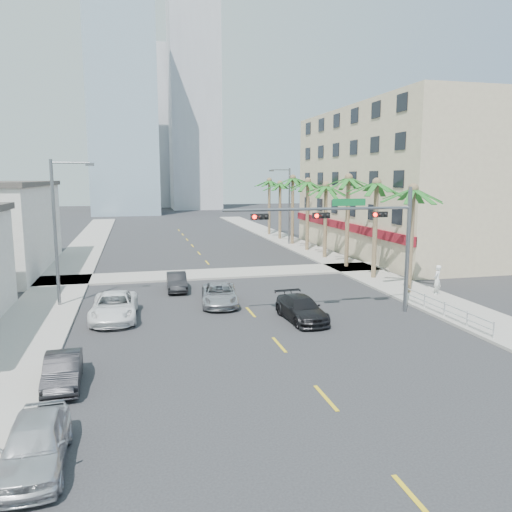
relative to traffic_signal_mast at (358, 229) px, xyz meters
The scene contains 27 objects.
ground 11.06m from the traffic_signal_mast, 126.03° to the right, with size 260.00×260.00×0.00m, color #262628.
sidewalk_right 14.44m from the traffic_signal_mast, 62.71° to the left, with size 4.00×120.00×0.15m, color gray.
sidewalk_left 22.05m from the traffic_signal_mast, 145.89° to the left, with size 4.00×120.00×0.15m, color gray.
sidewalk_cross 15.99m from the traffic_signal_mast, 112.38° to the left, with size 80.00×4.00×0.15m, color gray.
building_right 27.47m from the traffic_signal_mast, 53.68° to the left, with size 15.25×28.00×15.00m.
tower_far_left 90.14m from the traffic_signal_mast, 99.00° to the left, with size 14.00×14.00×48.00m, color #99B2C6.
tower_far_right 105.10m from the traffic_signal_mast, 88.20° to the left, with size 12.00×12.00×60.00m, color #ADADB2.
tower_far_center 118.45m from the traffic_signal_mast, 94.29° to the left, with size 16.00×16.00×42.00m, color #ADADB2.
traffic_signal_mast is the anchor object (origin of this frame).
palm_tree_0 7.37m from the traffic_signal_mast, 34.84° to the left, with size 4.80×4.80×7.80m.
palm_tree_1 11.18m from the traffic_signal_mast, 57.84° to the left, with size 4.80×4.80×8.16m.
palm_tree_2 15.81m from the traffic_signal_mast, 68.07° to the left, with size 4.80×4.80×8.52m.
palm_tree_3 20.59m from the traffic_signal_mast, 73.51° to the left, with size 4.80×4.80×7.80m.
palm_tree_4 25.63m from the traffic_signal_mast, 76.83° to the left, with size 4.80×4.80×8.16m.
palm_tree_5 30.72m from the traffic_signal_mast, 79.05° to the left, with size 4.80×4.80×8.52m.
palm_tree_6 35.78m from the traffic_signal_mast, 80.63° to the left, with size 4.80×4.80×7.80m.
palm_tree_7 40.93m from the traffic_signal_mast, 81.82° to the left, with size 4.80×4.80×8.16m.
streetlight_left 17.84m from the traffic_signal_mast, 160.18° to the left, with size 2.55×0.25×9.00m.
streetlight_right 30.50m from the traffic_signal_mast, 80.16° to the left, with size 2.55×0.25×9.00m.
guardrail 6.59m from the traffic_signal_mast, 23.39° to the right, with size 0.08×8.08×1.00m.
car_parked_near 19.95m from the traffic_signal_mast, 141.26° to the right, with size 1.69×4.20×1.43m, color silver.
car_parked_mid 17.13m from the traffic_signal_mast, 156.65° to the right, with size 1.30×3.73×1.23m, color black.
car_parked_far 14.46m from the traffic_signal_mast, 169.96° to the left, with size 2.46×5.33×1.48m, color white.
car_lane_left 13.81m from the traffic_signal_mast, 136.94° to the left, with size 1.34×3.84×1.26m, color black.
car_lane_center 9.51m from the traffic_signal_mast, 149.79° to the left, with size 2.18×4.73×1.31m, color #B4B4B9.
car_lane_right 5.57m from the traffic_signal_mast, behind, with size 1.87×4.61×1.34m, color black.
pedestrian 8.73m from the traffic_signal_mast, 22.01° to the left, with size 0.73×0.48×2.00m, color white.
Camera 1 is at (-6.53, -17.98, 7.92)m, focal length 35.00 mm.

